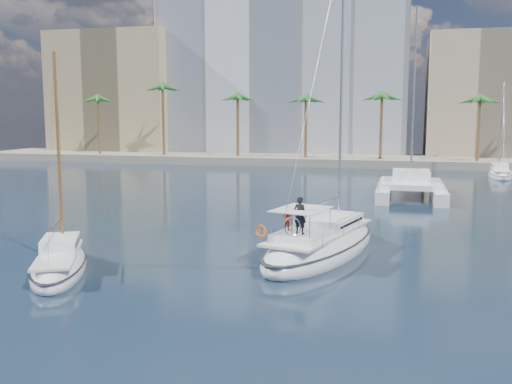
# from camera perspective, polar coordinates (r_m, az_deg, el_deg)

# --- Properties ---
(ground) EXTENTS (160.00, 160.00, 0.00)m
(ground) POSITION_cam_1_polar(r_m,az_deg,el_deg) (29.42, -2.03, -7.36)
(ground) COLOR black
(ground) RESTS_ON ground
(quay) EXTENTS (120.00, 14.00, 1.20)m
(quay) POSITION_cam_1_polar(r_m,az_deg,el_deg) (88.90, 8.95, 3.17)
(quay) COLOR gray
(quay) RESTS_ON ground
(building_modern) EXTENTS (42.00, 16.00, 28.00)m
(building_modern) POSITION_cam_1_polar(r_m,az_deg,el_deg) (102.41, 2.90, 11.36)
(building_modern) COLOR white
(building_modern) RESTS_ON ground
(building_tan_left) EXTENTS (22.00, 14.00, 22.00)m
(building_tan_left) POSITION_cam_1_polar(r_m,az_deg,el_deg) (108.48, -13.50, 9.37)
(building_tan_left) COLOR tan
(building_tan_left) RESTS_ON ground
(building_beige) EXTENTS (20.00, 14.00, 20.00)m
(building_beige) POSITION_cam_1_polar(r_m,az_deg,el_deg) (98.30, 22.59, 8.59)
(building_beige) COLOR beige
(building_beige) RESTS_ON ground
(palm_left) EXTENTS (3.60, 3.60, 12.30)m
(palm_left) POSITION_cam_1_polar(r_m,az_deg,el_deg) (94.14, -12.52, 9.23)
(palm_left) COLOR brown
(palm_left) RESTS_ON ground
(palm_centre) EXTENTS (3.60, 3.60, 12.30)m
(palm_centre) POSITION_cam_1_polar(r_m,az_deg,el_deg) (84.67, 8.84, 9.50)
(palm_centre) COLOR brown
(palm_centre) RESTS_ON ground
(main_sloop) EXTENTS (7.01, 12.93, 18.30)m
(main_sloop) POSITION_cam_1_polar(r_m,az_deg,el_deg) (31.67, 6.54, -5.28)
(main_sloop) COLOR white
(main_sloop) RESTS_ON ground
(small_sloop) EXTENTS (5.69, 8.22, 11.38)m
(small_sloop) POSITION_cam_1_polar(r_m,az_deg,el_deg) (29.64, -19.07, -6.85)
(small_sloop) COLOR white
(small_sloop) RESTS_ON ground
(catamaran) EXTENTS (6.07, 12.10, 17.62)m
(catamaran) POSITION_cam_1_polar(r_m,az_deg,el_deg) (54.95, 15.22, 0.71)
(catamaran) COLOR white
(catamaran) RESTS_ON ground
(seagull) EXTENTS (1.21, 0.52, 0.22)m
(seagull) POSITION_cam_1_polar(r_m,az_deg,el_deg) (33.08, 4.64, -3.64)
(seagull) COLOR silver
(seagull) RESTS_ON ground
(moored_yacht_a) EXTENTS (3.37, 9.52, 11.90)m
(moored_yacht_a) POSITION_cam_1_polar(r_m,az_deg,el_deg) (75.64, 23.21, 1.36)
(moored_yacht_a) COLOR white
(moored_yacht_a) RESTS_ON ground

